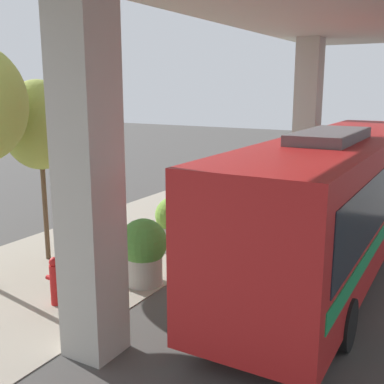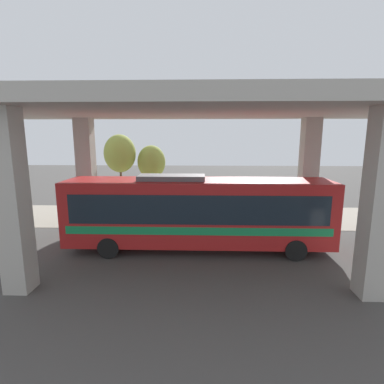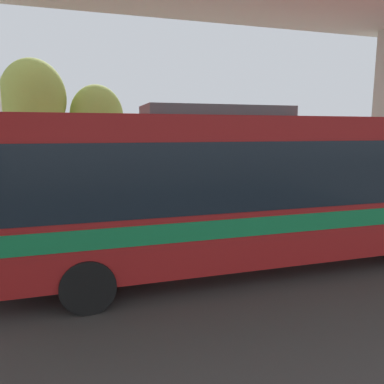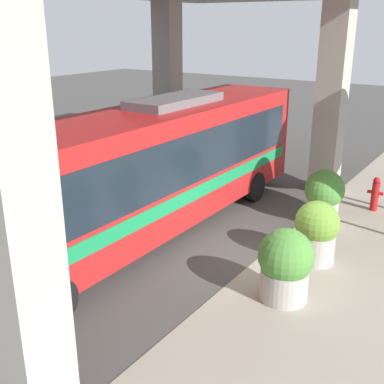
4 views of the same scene
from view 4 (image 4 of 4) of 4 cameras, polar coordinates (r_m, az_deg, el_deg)
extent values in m
plane|color=#474442|center=(12.52, 7.47, -8.18)|extent=(80.00, 80.00, 0.00)
cube|color=gray|center=(11.69, 20.94, -11.50)|extent=(6.00, 40.00, 0.02)
cube|color=#ADA89E|center=(17.43, 16.21, 10.59)|extent=(0.90, 0.90, 6.65)
cube|color=#ADA89E|center=(6.89, -20.28, -2.55)|extent=(0.90, 0.90, 6.65)
cube|color=#ADA89E|center=(20.67, -2.89, 12.58)|extent=(0.90, 0.90, 6.65)
cube|color=#B21E1E|center=(13.31, -5.16, 2.91)|extent=(2.55, 12.89, 3.11)
cube|color=#19232D|center=(13.21, -5.21, 4.46)|extent=(2.59, 11.86, 1.37)
cube|color=#198C4C|center=(13.50, -5.08, 0.38)|extent=(2.59, 12.24, 0.37)
cube|color=slate|center=(13.95, -1.98, 10.78)|extent=(1.28, 3.22, 0.24)
cylinder|color=black|center=(10.20, -15.92, -12.48)|extent=(0.28, 1.00, 1.00)
cylinder|color=black|center=(16.52, 7.46, 0.64)|extent=(0.28, 1.00, 1.00)
cylinder|color=black|center=(17.66, 0.52, 2.04)|extent=(0.28, 1.00, 1.00)
cylinder|color=#B21919|center=(16.58, 20.85, -0.54)|extent=(0.24, 0.24, 0.95)
sphere|color=#B21919|center=(16.41, 21.07, 1.26)|extent=(0.23, 0.23, 0.23)
cylinder|color=#B21919|center=(16.50, 21.50, -0.19)|extent=(0.14, 0.11, 0.11)
cylinder|color=#B21919|center=(16.57, 20.32, 0.04)|extent=(0.14, 0.11, 0.11)
cylinder|color=#ADA89E|center=(15.09, 15.21, -2.22)|extent=(0.91, 0.91, 0.76)
sphere|color=#4C8C38|center=(14.86, 15.45, 0.31)|extent=(1.18, 1.18, 1.18)
sphere|color=#BF334C|center=(15.04, 15.09, -0.23)|extent=(0.32, 0.32, 0.32)
cylinder|color=#ADA89E|center=(12.65, 14.37, -6.42)|extent=(0.97, 0.97, 0.77)
sphere|color=olive|center=(12.37, 14.63, -3.54)|extent=(1.11, 1.11, 1.11)
sphere|color=#BF334C|center=(12.56, 14.20, -3.99)|extent=(0.34, 0.34, 0.34)
cylinder|color=#ADA89E|center=(10.90, 10.82, -10.70)|extent=(1.04, 1.04, 0.72)
sphere|color=#4C8C38|center=(10.57, 11.06, -7.45)|extent=(1.20, 1.20, 1.20)
sphere|color=#BF334C|center=(10.78, 10.58, -7.96)|extent=(0.36, 0.36, 0.36)
camera|label=1|loc=(25.08, 8.68, 16.99)|focal=45.00mm
camera|label=2|loc=(24.48, -34.11, 16.04)|focal=28.00mm
camera|label=3|loc=(21.44, -14.61, 12.07)|focal=35.00mm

